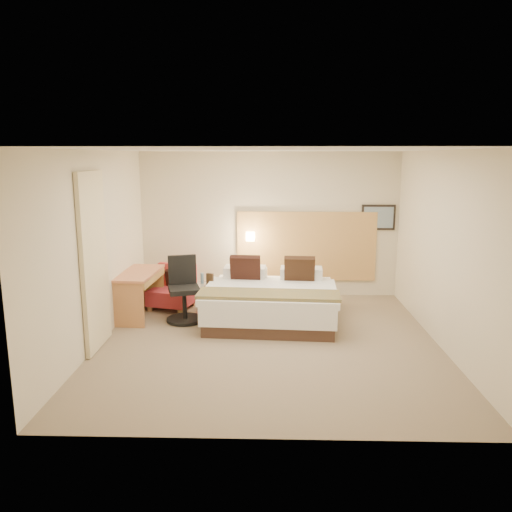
{
  "coord_description": "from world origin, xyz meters",
  "views": [
    {
      "loc": [
        0.01,
        -6.77,
        2.63
      ],
      "look_at": [
        -0.2,
        0.71,
        1.11
      ],
      "focal_mm": 35.0,
      "sensor_mm": 36.0,
      "label": 1
    }
  ],
  "objects_px": {
    "bed": "(271,299)",
    "side_table": "(206,297)",
    "lounge_chair": "(173,291)",
    "desk": "(140,281)",
    "desk_chair": "(184,295)"
  },
  "relations": [
    {
      "from": "side_table",
      "to": "lounge_chair",
      "type": "bearing_deg",
      "value": 153.43
    },
    {
      "from": "bed",
      "to": "desk",
      "type": "distance_m",
      "value": 2.17
    },
    {
      "from": "bed",
      "to": "desk",
      "type": "xyz_separation_m",
      "value": [
        -2.15,
        0.08,
        0.27
      ]
    },
    {
      "from": "side_table",
      "to": "bed",
      "type": "bearing_deg",
      "value": -13.74
    },
    {
      "from": "side_table",
      "to": "desk_chair",
      "type": "bearing_deg",
      "value": -128.17
    },
    {
      "from": "desk",
      "to": "bed",
      "type": "bearing_deg",
      "value": -2.12
    },
    {
      "from": "lounge_chair",
      "to": "desk_chair",
      "type": "relative_size",
      "value": 0.82
    },
    {
      "from": "desk_chair",
      "to": "lounge_chair",
      "type": "bearing_deg",
      "value": 114.42
    },
    {
      "from": "bed",
      "to": "side_table",
      "type": "height_order",
      "value": "bed"
    },
    {
      "from": "bed",
      "to": "lounge_chair",
      "type": "xyz_separation_m",
      "value": [
        -1.72,
        0.58,
        -0.03
      ]
    },
    {
      "from": "bed",
      "to": "lounge_chair",
      "type": "distance_m",
      "value": 1.81
    },
    {
      "from": "lounge_chair",
      "to": "desk",
      "type": "height_order",
      "value": "desk"
    },
    {
      "from": "bed",
      "to": "desk_chair",
      "type": "height_order",
      "value": "desk_chair"
    },
    {
      "from": "bed",
      "to": "side_table",
      "type": "xyz_separation_m",
      "value": [
        -1.1,
        0.27,
        -0.05
      ]
    },
    {
      "from": "lounge_chair",
      "to": "desk",
      "type": "bearing_deg",
      "value": -131.26
    }
  ]
}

